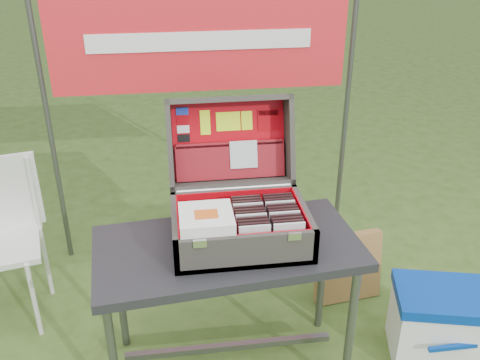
{
  "coord_description": "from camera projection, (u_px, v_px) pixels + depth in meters",
  "views": [
    {
      "loc": [
        -0.18,
        -1.79,
        1.92
      ],
      "look_at": [
        0.08,
        0.1,
        0.96
      ],
      "focal_mm": 40.0,
      "sensor_mm": 36.0,
      "label": 1
    }
  ],
  "objects": [
    {
      "name": "songbook_6",
      "position": [
        206.0,
        216.0,
        2.06
      ],
      "size": [
        0.21,
        0.21,
        0.0
      ],
      "primitive_type": "cube",
      "color": "white",
      "rests_on": "suitcase_base_wall_front"
    },
    {
      "name": "lid_sticker_cc_c",
      "position": [
        183.0,
        129.0,
        2.38
      ],
      "size": [
        0.05,
        0.01,
        0.03
      ],
      "primitive_type": "cube",
      "rotation": [
        -1.86,
        0.0,
        0.0
      ],
      "color": "white",
      "rests_on": "suitcase_lid_liner"
    },
    {
      "name": "songbook_1",
      "position": [
        206.0,
        221.0,
        2.07
      ],
      "size": [
        0.21,
        0.21,
        0.0
      ],
      "primitive_type": "cube",
      "color": "white",
      "rests_on": "suitcase_base_wall_front"
    },
    {
      "name": "suitcase_lid_liner",
      "position": [
        229.0,
        140.0,
        2.42
      ],
      "size": [
        0.51,
        0.11,
        0.34
      ],
      "primitive_type": "cube",
      "rotation": [
        -1.86,
        0.0,
        0.0
      ],
      "color": "#C10007",
      "rests_on": "suitcase_lid_back"
    },
    {
      "name": "suitcase_latch_right",
      "position": [
        295.0,
        236.0,
        2.01
      ],
      "size": [
        0.05,
        0.01,
        0.03
      ],
      "primitive_type": "cube",
      "color": "silver",
      "rests_on": "suitcase_base_wall_front"
    },
    {
      "name": "lid_sticker_cc_b",
      "position": [
        183.0,
        120.0,
        2.37
      ],
      "size": [
        0.05,
        0.01,
        0.03
      ],
      "primitive_type": "cube",
      "rotation": [
        -1.86,
        0.0,
        0.0
      ],
      "color": "#A10009",
      "rests_on": "suitcase_lid_liner"
    },
    {
      "name": "cooler_lid",
      "position": [
        443.0,
        296.0,
        2.44
      ],
      "size": [
        0.48,
        0.41,
        0.05
      ],
      "primitive_type": "cube",
      "rotation": [
        0.0,
        0.0,
        -0.25
      ],
      "color": "#033293",
      "rests_on": "cooler_body"
    },
    {
      "name": "cd_left_10",
      "position": [
        246.0,
        213.0,
        2.25
      ],
      "size": [
        0.12,
        0.01,
        0.14
      ],
      "primitive_type": "cube",
      "color": "black",
      "rests_on": "suitcase_liner_floor"
    },
    {
      "name": "lid_card_neon_tall",
      "position": [
        205.0,
        123.0,
        2.39
      ],
      "size": [
        0.04,
        0.03,
        0.11
      ],
      "primitive_type": "cube",
      "rotation": [
        -1.86,
        0.0,
        0.0
      ],
      "color": "#D4FA19",
      "rests_on": "suitcase_lid_liner"
    },
    {
      "name": "banner_post_left",
      "position": [
        49.0,
        127.0,
        2.95
      ],
      "size": [
        0.03,
        0.03,
        1.7
      ],
      "primitive_type": "cylinder",
      "color": "#59595B",
      "rests_on": "ground"
    },
    {
      "name": "cd_left_2",
      "position": [
        253.0,
        235.0,
        2.09
      ],
      "size": [
        0.12,
        0.01,
        0.14
      ],
      "primitive_type": "cube",
      "color": "black",
      "rests_on": "suitcase_liner_floor"
    },
    {
      "name": "songbook_3",
      "position": [
        206.0,
        219.0,
        2.07
      ],
      "size": [
        0.21,
        0.21,
        0.0
      ],
      "primitive_type": "cube",
      "color": "white",
      "rests_on": "suitcase_base_wall_front"
    },
    {
      "name": "cd_right_4",
      "position": [
        284.0,
        227.0,
        2.15
      ],
      "size": [
        0.12,
        0.01,
        0.14
      ],
      "primitive_type": "cube",
      "color": "silver",
      "rests_on": "suitcase_liner_floor"
    },
    {
      "name": "cd_right_0",
      "position": [
        289.0,
        239.0,
        2.07
      ],
      "size": [
        0.12,
        0.01,
        0.14
      ],
      "primitive_type": "cube",
      "color": "silver",
      "rests_on": "suitcase_liner_floor"
    },
    {
      "name": "table_leg_br",
      "position": [
        322.0,
        274.0,
        2.62
      ],
      "size": [
        0.04,
        0.04,
        0.65
      ],
      "primitive_type": "cylinder",
      "color": "#59595B",
      "rests_on": "ground"
    },
    {
      "name": "lid_sticker_cc_a",
      "position": [
        182.0,
        111.0,
        2.36
      ],
      "size": [
        0.05,
        0.01,
        0.03
      ],
      "primitive_type": "cube",
      "rotation": [
        -1.86,
        0.0,
        0.0
      ],
      "color": "#1933B2",
      "rests_on": "suitcase_lid_liner"
    },
    {
      "name": "suitcase_lid_rim_near",
      "position": [
        232.0,
        183.0,
        2.41
      ],
      "size": [
        0.56,
        0.15,
        0.06
      ],
      "primitive_type": "cube",
      "rotation": [
        -1.86,
        0.0,
        0.0
      ],
      "color": "#555149",
      "rests_on": "suitcase_lid_back"
    },
    {
      "name": "songbook_graphic",
      "position": [
        206.0,
        214.0,
        2.05
      ],
      "size": [
        0.09,
        0.07,
        0.0
      ],
      "primitive_type": "cube",
      "color": "#D85919",
      "rests_on": "songbook_8"
    },
    {
      "name": "banner_post_right",
      "position": [
        346.0,
        113.0,
        3.16
      ],
      "size": [
        0.03,
        0.03,
        1.7
      ],
      "primitive_type": "cylinder",
      "color": "#59595B",
      "rests_on": "ground"
    },
    {
      "name": "cd_left_7",
      "position": [
        249.0,
        221.0,
        2.19
      ],
      "size": [
        0.12,
        0.01,
        0.14
      ],
      "primitive_type": "cube",
      "color": "black",
      "rests_on": "suitcase_liner_floor"
    },
    {
      "name": "cd_left_8",
      "position": [
        248.0,
        218.0,
        2.21
      ],
      "size": [
        0.12,
        0.01,
        0.14
      ],
      "primitive_type": "cube",
      "color": "silver",
      "rests_on": "suitcase_liner_floor"
    },
    {
      "name": "table_leg_bl",
      "position": [
        120.0,
        292.0,
        2.5
      ],
      "size": [
        0.04,
        0.04,
        0.65
      ],
      "primitive_type": "cylinder",
      "color": "#59595B",
      "rests_on": "ground"
    },
    {
      "name": "table_leg_fr",
      "position": [
        350.0,
        335.0,
        2.25
      ],
      "size": [
        0.04,
        0.04,
        0.65
      ],
      "primitive_type": "cylinder",
      "color": "#59595B",
      "rests_on": "ground"
    },
    {
      "name": "suitcase_liner_wall_right",
      "position": [
        301.0,
        220.0,
        2.22
      ],
      "size": [
        0.01,
        0.35,
        0.13
      ],
      "primitive_type": "cube",
      "color": "#C10007",
      "rests_on": "suitcase_base_bottom"
    },
    {
      "name": "cd_right_1",
      "position": [
        288.0,
        236.0,
        2.09
      ],
      "size": [
        0.12,
        0.01,
        0.14
      ],
      "primitive_type": "cube",
      "color": "black",
      "rests_on": "suitcase_liner_floor"
    },
    {
      "name": "cd_right_11",
      "position": [
        277.0,
        208.0,
        2.28
      ],
      "size": [
        0.12,
        0.01,
        0.14
      ],
      "primitive_type": "cube",
      "color": "black",
      "rests_on": "suitcase_liner_floor"
    },
    {
      "name": "songbook_5",
      "position": [
        206.0,
        217.0,
        2.06
      ],
      "size": [
        0.21,
        0.21,
        0.0
      ],
      "primitive_type": "cube",
      "color": "white",
      "rests_on": "suitcase_base_wall_front"
    },
    {
      "name": "cardboard_box",
      "position": [
        348.0,
        267.0,
        2.89
      ],
      "size": [
        0.38,
        0.16,
        0.39
      ],
      "primitive_type": "cube",
      "rotation": [
        -0.14,
        0.0,
        0.13
      ],
      "color": "olive",
      "rests_on": "ground"
    },
    {
      "name": "suitcase_base_wall_front",
      "position": [
        247.0,
        253.0,
        2.03
      ],
      "size": [
        0.56,
        0.02,
        0.15
      ],
      "primitive_type": "cube",
      "color": "#555149",
      "rests_on": "table_top"
    },
    {
      "name": "cd_left_4",
      "position": [
        251.0,
        229.0,
        2.13
      ],
      "size": [
        0.12,
        0.01,
        0.14
      ],
      "primitive_type": "cube",
      "color": "silver",
      "rests_on": "suitcase_liner_floor"
    },
    {
      "name": "chair_leg_br",
      "position": [
        46.0,
        262.0,
        2.9
      ],
      "size": [
        0.02,
        0.02,
        0.43
      ],
      "primitive_type": "cylinder",
      "color": "silver",
      "rests_on": "ground"
    },
    {
      "name": "lid_sticker_band_bar",
      "position": [
        268.0,
        113.0,
        2.42
      ],
      "size": [
        0.09,
        0.01,
        0.02
      ],
      "primitive_type": "cube",
      "rotation": [
        -1.86,
        0.0,
        0.0
      ],
      "color": "black",
      "rests_on": "suitcase_lid_liner"
    },
    {
      "name": "table_top",
      "position": [
        228.0,
        248.0,
        2.22
      ],
      "size": [
        1.14,
        0.65,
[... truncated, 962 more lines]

